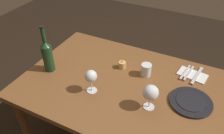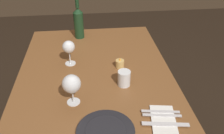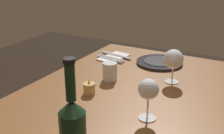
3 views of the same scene
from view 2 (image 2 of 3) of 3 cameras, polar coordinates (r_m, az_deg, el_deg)
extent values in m
cube|color=brown|center=(1.41, -4.02, -2.45)|extent=(1.30, 0.90, 0.04)
cylinder|color=brown|center=(2.12, -14.73, -2.09)|extent=(0.06, 0.06, 0.70)
cylinder|color=brown|center=(2.13, 5.82, -0.86)|extent=(0.06, 0.06, 0.70)
cylinder|color=white|center=(1.22, -9.18, -8.26)|extent=(0.07, 0.07, 0.00)
cylinder|color=white|center=(1.19, -9.35, -6.85)|extent=(0.01, 0.01, 0.07)
sphere|color=white|center=(1.15, -9.68, -3.99)|extent=(0.09, 0.09, 0.09)
cylinder|color=beige|center=(1.15, -9.65, -4.26)|extent=(0.07, 0.07, 0.02)
cylinder|color=white|center=(1.51, -9.91, 0.86)|extent=(0.07, 0.07, 0.00)
cylinder|color=white|center=(1.49, -10.07, 2.29)|extent=(0.01, 0.01, 0.08)
sphere|color=white|center=(1.46, -10.34, 4.77)|extent=(0.08, 0.08, 0.08)
cylinder|color=beige|center=(1.46, -10.33, 4.66)|extent=(0.06, 0.06, 0.02)
cylinder|color=#19381E|center=(1.80, -7.95, 9.87)|extent=(0.07, 0.07, 0.19)
cone|color=#19381E|center=(1.76, -8.24, 13.29)|extent=(0.07, 0.07, 0.03)
cylinder|color=#19381E|center=(1.74, -8.42, 15.35)|extent=(0.03, 0.03, 0.10)
cylinder|color=white|center=(1.29, 2.90, -2.69)|extent=(0.07, 0.07, 0.09)
cylinder|color=silver|center=(1.30, 2.88, -3.25)|extent=(0.06, 0.06, 0.05)
cylinder|color=#DBB266|center=(1.45, 1.89, 0.78)|extent=(0.05, 0.05, 0.05)
cylinder|color=white|center=(1.45, 1.89, 0.58)|extent=(0.04, 0.04, 0.03)
cone|color=#F99E2D|center=(1.43, 1.92, 1.93)|extent=(0.01, 0.01, 0.02)
cylinder|color=black|center=(1.06, -1.54, -15.16)|extent=(0.25, 0.25, 0.01)
cylinder|color=black|center=(1.05, -1.55, -14.85)|extent=(0.17, 0.17, 0.00)
cube|color=white|center=(1.13, 12.20, -12.35)|extent=(0.20, 0.14, 0.01)
cube|color=silver|center=(1.15, 11.88, -11.24)|extent=(0.04, 0.18, 0.00)
cube|color=silver|center=(1.16, 11.53, -10.40)|extent=(0.04, 0.18, 0.00)
cube|color=silver|center=(1.11, 12.69, -13.20)|extent=(0.05, 0.21, 0.00)
camera|label=1|loc=(1.24, -69.81, 23.02)|focal=36.25mm
camera|label=3|loc=(2.25, -20.52, 25.45)|focal=47.77mm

